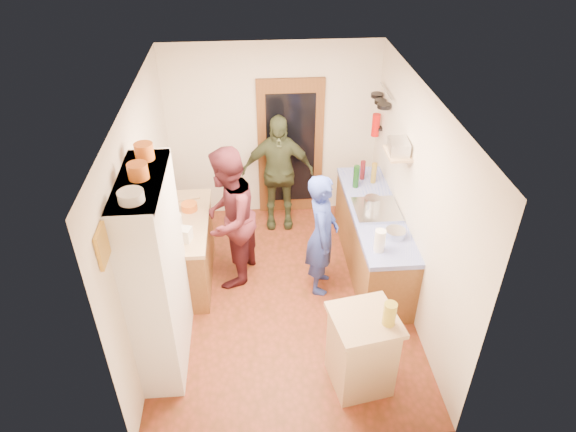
{
  "coord_description": "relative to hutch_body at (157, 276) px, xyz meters",
  "views": [
    {
      "loc": [
        -0.31,
        -4.75,
        4.42
      ],
      "look_at": [
        0.07,
        0.15,
        1.1
      ],
      "focal_mm": 32.0,
      "sensor_mm": 36.0,
      "label": 1
    }
  ],
  "objects": [
    {
      "name": "plate_stack",
      "position": [
        0.0,
        -0.36,
        1.14
      ],
      "size": [
        0.21,
        0.21,
        0.09
      ],
      "primitive_type": "cylinder",
      "color": "white",
      "rests_on": "hutch_top_shelf"
    },
    {
      "name": "wall_left",
      "position": [
        -0.21,
        0.8,
        0.2
      ],
      "size": [
        0.02,
        4.0,
        2.6
      ],
      "primitive_type": "cube",
      "color": "beige",
      "rests_on": "ground"
    },
    {
      "name": "cutting_board",
      "position": [
        1.93,
        -0.51,
        -0.21
      ],
      "size": [
        0.39,
        0.34,
        0.02
      ],
      "primitive_type": "cube",
      "rotation": [
        0.0,
        0.0,
        0.18
      ],
      "color": "white",
      "rests_on": "island_top"
    },
    {
      "name": "right_counter_base",
      "position": [
        2.5,
        1.3,
        -0.68
      ],
      "size": [
        0.6,
        2.2,
        0.84
      ],
      "primitive_type": "cube",
      "color": "brown",
      "rests_on": "ground"
    },
    {
      "name": "orange_bowl",
      "position": [
        0.18,
        1.48,
        -0.16
      ],
      "size": [
        0.2,
        0.2,
        0.09
      ],
      "primitive_type": "cylinder",
      "rotation": [
        0.0,
        0.0,
        0.02
      ],
      "color": "orange",
      "rests_on": "left_counter_top"
    },
    {
      "name": "ceiling",
      "position": [
        1.3,
        0.8,
        1.51
      ],
      "size": [
        3.0,
        4.0,
        0.02
      ],
      "primitive_type": "cube",
      "color": "silver",
      "rests_on": "ground"
    },
    {
      "name": "bottle_b",
      "position": [
        2.48,
        2.08,
        -0.06
      ],
      "size": [
        0.08,
        0.08,
        0.27
      ],
      "primitive_type": "cylinder",
      "rotation": [
        0.0,
        0.0,
        0.3
      ],
      "color": "#591419",
      "rests_on": "right_counter_top"
    },
    {
      "name": "door_frame",
      "position": [
        1.55,
        2.77,
        -0.05
      ],
      "size": [
        0.95,
        0.06,
        2.1
      ],
      "primitive_type": "cube",
      "color": "brown",
      "rests_on": "ground"
    },
    {
      "name": "door_glass",
      "position": [
        1.55,
        2.74,
        -0.05
      ],
      "size": [
        0.7,
        0.02,
        1.7
      ],
      "primitive_type": "cube",
      "color": "black",
      "rests_on": "door_frame"
    },
    {
      "name": "hob",
      "position": [
        2.5,
        1.26,
        -0.18
      ],
      "size": [
        0.55,
        0.58,
        0.04
      ],
      "primitive_type": "cube",
      "color": "silver",
      "rests_on": "right_counter_top"
    },
    {
      "name": "floor",
      "position": [
        1.3,
        0.8,
        -1.11
      ],
      "size": [
        3.0,
        4.0,
        0.02
      ],
      "primitive_type": "cube",
      "color": "maroon",
      "rests_on": "ground"
    },
    {
      "name": "wall_back",
      "position": [
        1.3,
        2.81,
        0.2
      ],
      "size": [
        3.0,
        0.02,
        2.6
      ],
      "primitive_type": "cube",
      "color": "beige",
      "rests_on": "ground"
    },
    {
      "name": "pan_hang_c",
      "position": [
        2.7,
        2.55,
        0.81
      ],
      "size": [
        0.17,
        0.17,
        0.05
      ],
      "primitive_type": "cylinder",
      "color": "black",
      "rests_on": "pan_rail"
    },
    {
      "name": "ext_bracket",
      "position": [
        2.77,
        2.5,
        0.35
      ],
      "size": [
        0.06,
        0.1,
        0.04
      ],
      "primitive_type": "cube",
      "color": "black",
      "rests_on": "wall_right"
    },
    {
      "name": "pan_hang_b",
      "position": [
        2.7,
        2.35,
        0.8
      ],
      "size": [
        0.16,
        0.16,
        0.05
      ],
      "primitive_type": "cylinder",
      "color": "black",
      "rests_on": "pan_rail"
    },
    {
      "name": "pan_hang_a",
      "position": [
        2.7,
        2.15,
        0.82
      ],
      "size": [
        0.18,
        0.18,
        0.05
      ],
      "primitive_type": "cylinder",
      "color": "black",
      "rests_on": "pan_rail"
    },
    {
      "name": "orange_pot_b",
      "position": [
        0.0,
        0.37,
        1.18
      ],
      "size": [
        0.18,
        0.18,
        0.16
      ],
      "primitive_type": "cylinder",
      "color": "orange",
      "rests_on": "hutch_top_shelf"
    },
    {
      "name": "wall_front",
      "position": [
        1.3,
        -1.21,
        0.2
      ],
      "size": [
        3.0,
        0.02,
        2.6
      ],
      "primitive_type": "cube",
      "color": "beige",
      "rests_on": "ground"
    },
    {
      "name": "orange_pot_a",
      "position": [
        0.0,
        0.01,
        1.17
      ],
      "size": [
        0.18,
        0.18,
        0.14
      ],
      "primitive_type": "cylinder",
      "color": "orange",
      "rests_on": "hutch_top_shelf"
    },
    {
      "name": "kettle",
      "position": [
        0.05,
        1.07,
        -0.1
      ],
      "size": [
        0.21,
        0.21,
        0.2
      ],
      "primitive_type": "cylinder",
      "rotation": [
        0.0,
        0.0,
        -0.22
      ],
      "color": "white",
      "rests_on": "left_counter_top"
    },
    {
      "name": "pan_rail",
      "position": [
        2.76,
        2.33,
        0.95
      ],
      "size": [
        0.02,
        0.65,
        0.02
      ],
      "primitive_type": "cylinder",
      "rotation": [
        1.57,
        0.0,
        0.0
      ],
      "color": "silver",
      "rests_on": "wall_right"
    },
    {
      "name": "bottle_a",
      "position": [
        2.35,
        1.87,
        -0.04
      ],
      "size": [
        0.09,
        0.09,
        0.31
      ],
      "primitive_type": "cylinder",
      "rotation": [
        0.0,
        0.0,
        -0.18
      ],
      "color": "#143F14",
      "rests_on": "right_counter_top"
    },
    {
      "name": "fire_extinguisher",
      "position": [
        2.71,
        2.5,
        0.4
      ],
      "size": [
        0.11,
        0.11,
        0.32
      ],
      "primitive_type": "cylinder",
      "color": "red",
      "rests_on": "wall_right"
    },
    {
      "name": "oil_jar",
      "position": [
        2.19,
        -0.63,
        -0.07
      ],
      "size": [
        0.14,
        0.14,
        0.25
      ],
      "primitive_type": "cylinder",
      "rotation": [
        0.0,
        0.0,
        0.18
      ],
      "color": "#AD9E2D",
      "rests_on": "island_top"
    },
    {
      "name": "left_counter_top",
      "position": [
        0.1,
        1.25,
        -0.23
      ],
      "size": [
        0.64,
        1.44,
        0.05
      ],
      "primitive_type": "cube",
      "color": "tan",
      "rests_on": "left_counter_base"
    },
    {
      "name": "person_left",
      "position": [
        0.71,
        1.25,
        -0.18
      ],
      "size": [
        0.93,
        1.06,
        1.84
      ],
      "primitive_type": "imported",
      "rotation": [
        0.0,
        0.0,
        -1.88
      ],
      "color": "#491921",
      "rests_on": "ground"
    },
    {
      "name": "left_counter_base",
      "position": [
        0.1,
        1.25,
        -0.68
      ],
      "size": [
        0.6,
        1.4,
        0.85
      ],
      "primitive_type": "cube",
      "color": "brown",
      "rests_on": "ground"
    },
    {
      "name": "picture_frame",
      "position": [
        -0.18,
        -0.75,
        0.95
      ],
      "size": [
        0.03,
        0.25,
        0.3
      ],
      "primitive_type": "cube",
      "color": "gold",
      "rests_on": "wall_left"
    },
    {
      "name": "wall_right",
      "position": [
        2.81,
        0.8,
        0.2
      ],
      "size": [
        0.02,
        4.0,
        2.6
      ],
      "primitive_type": "cube",
      "color": "beige",
      "rests_on": "ground"
    },
    {
      "name": "hutch_body",
      "position": [
        0.0,
        0.0,
        0.0
      ],
      "size": [
        0.4,
        1.2,
        2.2
      ],
      "primitive_type": "cube",
      "color": "white",
      "rests_on": "ground"
    },
    {
      "name": "bottle_c",
      "position": [
        2.61,
        1.97,
        -0.06
      ],
      "size": [
        0.08,
        0.08,
        0.29
      ],
      "primitive_type": "cylinder",
      "rotation": [
        0.0,
        0.0,
        -0.09
      ],
      "color": "olive",
      "rests_on": "right_counter_top"
    },
    {
      "name": "person_hob",
      "position": [
        1.81,
        0.93,
        -0.3
      ],
      "size": [
        0.48,
        0.64,
        1.6
      ],
      "primitive_type": "imported",
      "rotation": [
        0.0,
        0.0,
        1.4
      ],
      "color": "#2A3D9B",
      "rests_on": "ground"
    },
    {
      "name": "right_counter_top",
      "position": [
        2.5,
        1.3,
        -0.23
      ],
      "size": [
        0.62,
        2.22,
        0.06
      ],
      "primitive_type": "cube",
      "color": "#1329BD",
      "rests_on": "right_counter_base"
    },
    {
      "name": "toaster",
      "position": [
        0.15,
        0.85,
        -0.12
      ],
      "size": [
        0.24,
        0.2,
        0.16
      ],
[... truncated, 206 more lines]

